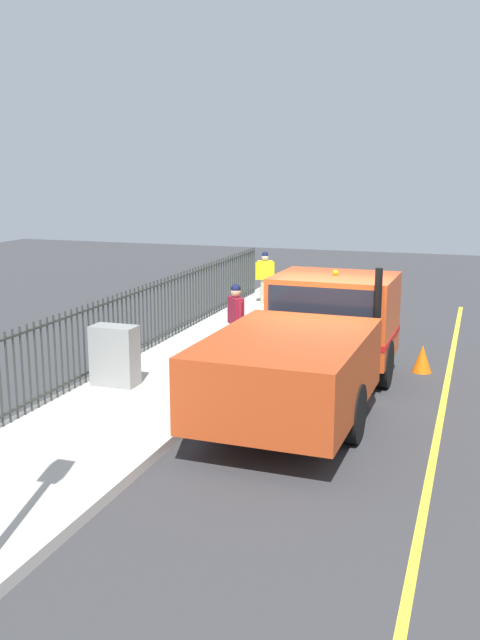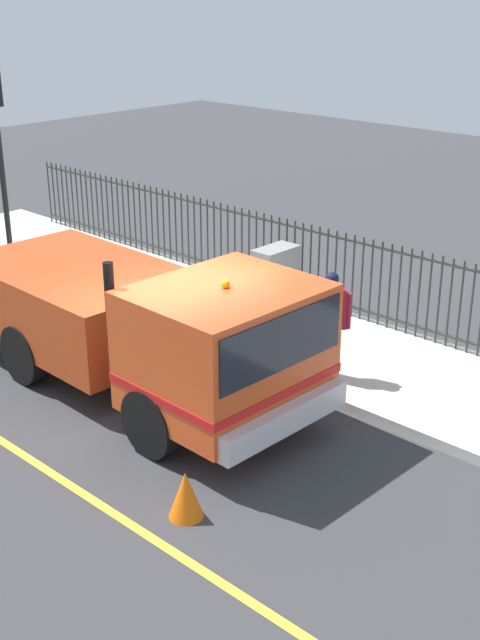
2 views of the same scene
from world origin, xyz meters
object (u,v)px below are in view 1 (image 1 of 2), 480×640
Objects in this scene: worker_standing at (236,314)px; utility_cabinet at (115,356)px; work_truck at (315,338)px; pedestrian_distant at (265,272)px; traffic_cone at (422,359)px.

utility_cabinet is (1.61, 2.50, -0.45)m from worker_standing.
work_truck is 4.02× the size of pedestrian_distant.
traffic_cone is (-5.27, 5.65, -0.86)m from pedestrian_distant.
worker_standing is 3.01m from utility_cabinet.
worker_standing is at bearing -122.77° from utility_cabinet.
work_truck is 3.88m from utility_cabinet.
worker_standing is at bearing 13.21° from traffic_cone.
worker_standing reaches higher than pedestrian_distant.
worker_standing reaches higher than traffic_cone.
pedestrian_distant reaches higher than utility_cabinet.
pedestrian_distant is at bearing 114.25° from work_truck.
traffic_cone is at bearing 63.08° from worker_standing.
pedestrian_distant is at bearing -91.69° from utility_cabinet.
work_truck is at bearing 11.99° from worker_standing.
pedestrian_distant is 1.38× the size of utility_cabinet.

